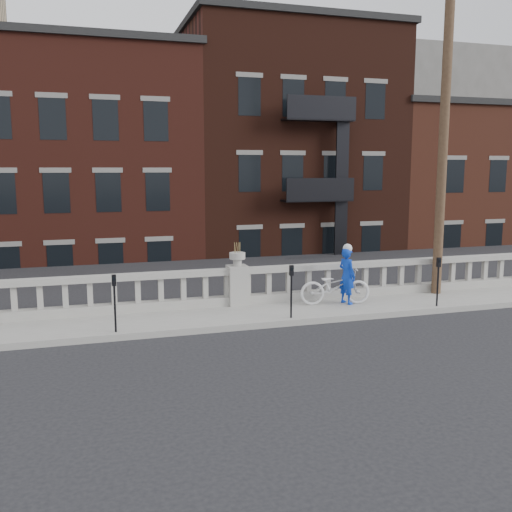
# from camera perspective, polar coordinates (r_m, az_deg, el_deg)

# --- Properties ---
(ground) EXTENTS (120.00, 120.00, 0.00)m
(ground) POSITION_cam_1_polar(r_m,az_deg,el_deg) (12.47, 2.96, -9.62)
(ground) COLOR black
(ground) RESTS_ON ground
(sidewalk) EXTENTS (32.00, 2.20, 0.15)m
(sidewalk) POSITION_cam_1_polar(r_m,az_deg,el_deg) (15.18, -0.92, -5.94)
(sidewalk) COLOR gray
(sidewalk) RESTS_ON ground
(balustrade) EXTENTS (28.00, 0.34, 1.03)m
(balustrade) POSITION_cam_1_polar(r_m,az_deg,el_deg) (15.94, -1.87, -3.14)
(balustrade) COLOR gray
(balustrade) RESTS_ON sidewalk
(planter_pedestal) EXTENTS (0.55, 0.55, 1.76)m
(planter_pedestal) POSITION_cam_1_polar(r_m,az_deg,el_deg) (15.90, -1.87, -2.47)
(planter_pedestal) COLOR gray
(planter_pedestal) RESTS_ON sidewalk
(lower_level) EXTENTS (80.00, 44.00, 20.80)m
(lower_level) POSITION_cam_1_polar(r_m,az_deg,el_deg) (34.49, -9.33, 6.51)
(lower_level) COLOR #605E59
(lower_level) RESTS_ON ground
(utility_pole) EXTENTS (1.60, 0.28, 10.00)m
(utility_pole) POSITION_cam_1_polar(r_m,az_deg,el_deg) (17.98, 18.31, 12.51)
(utility_pole) COLOR #422D1E
(utility_pole) RESTS_ON sidewalk
(parking_meter_b) EXTENTS (0.10, 0.09, 1.36)m
(parking_meter_b) POSITION_cam_1_polar(r_m,az_deg,el_deg) (13.60, -13.97, -3.96)
(parking_meter_b) COLOR black
(parking_meter_b) RESTS_ON sidewalk
(parking_meter_c) EXTENTS (0.10, 0.09, 1.36)m
(parking_meter_c) POSITION_cam_1_polar(r_m,az_deg,el_deg) (14.47, 3.55, -2.95)
(parking_meter_c) COLOR black
(parking_meter_c) RESTS_ON sidewalk
(parking_meter_d) EXTENTS (0.10, 0.09, 1.36)m
(parking_meter_d) POSITION_cam_1_polar(r_m,az_deg,el_deg) (16.46, 17.75, -1.92)
(parking_meter_d) COLOR black
(parking_meter_d) RESTS_ON sidewalk
(bicycle) EXTENTS (2.06, 1.00, 1.04)m
(bicycle) POSITION_cam_1_polar(r_m,az_deg,el_deg) (16.10, 7.92, -3.00)
(bicycle) COLOR silver
(bicycle) RESTS_ON sidewalk
(cyclist) EXTENTS (0.54, 0.67, 1.59)m
(cyclist) POSITION_cam_1_polar(r_m,az_deg,el_deg) (16.18, 9.07, -1.96)
(cyclist) COLOR #0B32B3
(cyclist) RESTS_ON sidewalk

